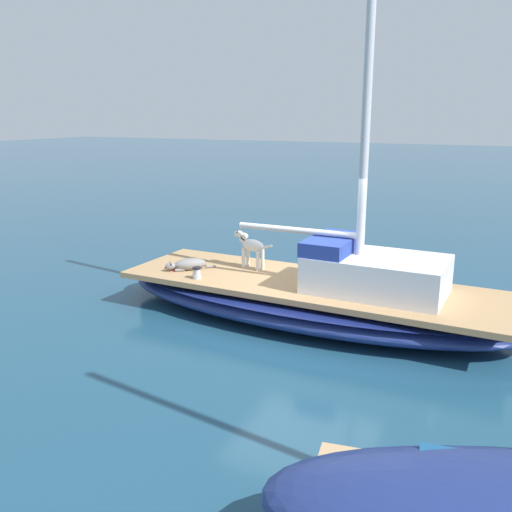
{
  "coord_description": "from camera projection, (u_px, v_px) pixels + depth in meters",
  "views": [
    {
      "loc": [
        8.67,
        3.2,
        3.49
      ],
      "look_at": [
        0.0,
        -1.0,
        1.01
      ],
      "focal_mm": 38.81,
      "sensor_mm": 36.0,
      "label": 1
    }
  ],
  "objects": [
    {
      "name": "dog_grey",
      "position": [
        188.0,
        264.0,
        10.32
      ],
      "size": [
        0.72,
        0.75,
        0.22
      ],
      "color": "gray",
      "rests_on": "sailboat_main"
    },
    {
      "name": "deck_winch",
      "position": [
        197.0,
        273.0,
        9.78
      ],
      "size": [
        0.16,
        0.16,
        0.21
      ],
      "color": "#B7B7BC",
      "rests_on": "sailboat_main"
    },
    {
      "name": "dog_white",
      "position": [
        251.0,
        246.0,
        10.37
      ],
      "size": [
        0.36,
        0.92,
        0.7
      ],
      "color": "silver",
      "rests_on": "sailboat_main"
    },
    {
      "name": "deck_towel",
      "position": [
        182.0,
        266.0,
        10.52
      ],
      "size": [
        0.64,
        0.5,
        0.03
      ],
      "primitive_type": "cube",
      "rotation": [
        0.0,
        0.0,
        -0.28
      ],
      "color": "#C6333D",
      "rests_on": "sailboat_main"
    },
    {
      "name": "cabin_house",
      "position": [
        372.0,
        271.0,
        9.03
      ],
      "size": [
        1.45,
        2.25,
        0.84
      ],
      "color": "silver",
      "rests_on": "sailboat_main"
    },
    {
      "name": "ground_plane",
      "position": [
        307.0,
        317.0,
        9.78
      ],
      "size": [
        120.0,
        120.0,
        0.0
      ],
      "primitive_type": "plane",
      "color": "navy"
    },
    {
      "name": "mast_main",
      "position": [
        359.0,
        78.0,
        8.44
      ],
      "size": [
        0.14,
        2.27,
        7.48
      ],
      "color": "silver",
      "rests_on": "sailboat_main"
    },
    {
      "name": "sailboat_main",
      "position": [
        307.0,
        299.0,
        9.7
      ],
      "size": [
        2.68,
        7.29,
        0.66
      ],
      "color": "navy",
      "rests_on": "ground"
    }
  ]
}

